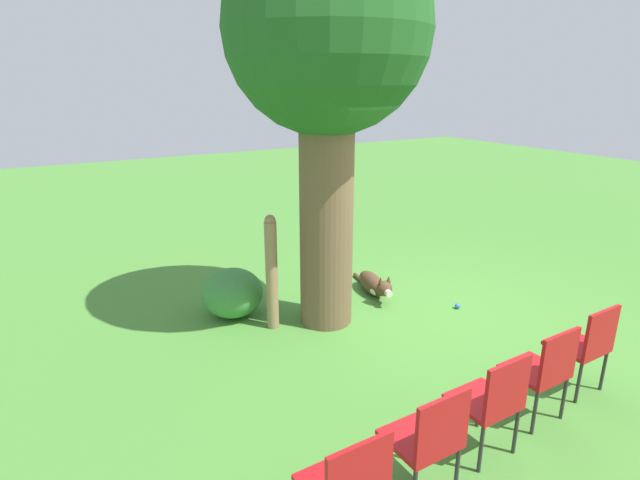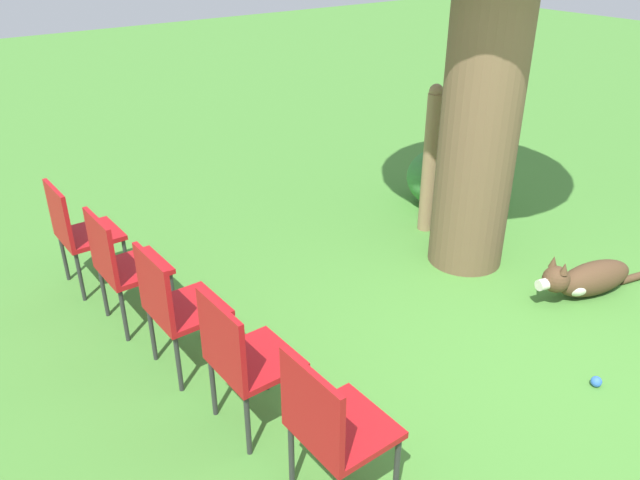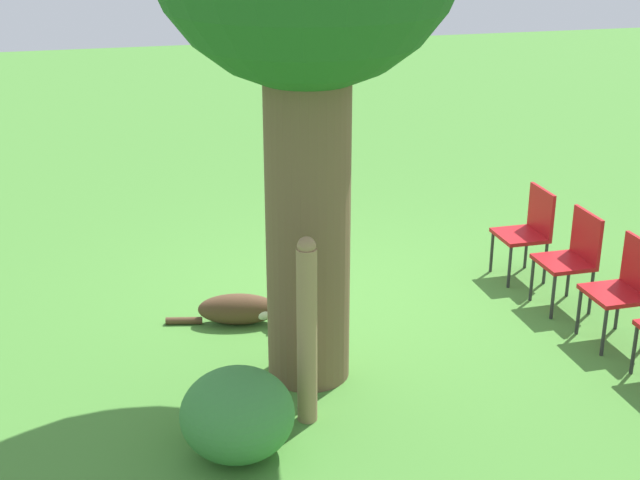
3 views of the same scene
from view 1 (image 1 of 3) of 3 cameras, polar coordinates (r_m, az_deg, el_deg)
The scene contains 10 objects.
ground_plane at distance 6.23m, azimuth 11.26°, elevation -8.65°, with size 30.00×30.00×0.00m, color #478433.
oak_tree at distance 5.41m, azimuth 0.81°, elevation 21.13°, with size 2.13×2.13×4.29m.
dog at distance 6.70m, azimuth 6.20°, elevation -5.09°, with size 1.15×0.40×0.38m.
fence_post at distance 5.64m, azimuth -5.55°, elevation -3.69°, with size 0.14×0.14×1.35m.
red_chair_0 at distance 5.14m, azimuth 28.14°, elevation -10.30°, with size 0.42×0.44×0.86m.
red_chair_1 at distance 4.58m, azimuth 24.21°, elevation -13.18°, with size 0.42×0.44×0.86m.
red_chair_2 at distance 4.06m, azimuth 19.11°, elevation -16.73°, with size 0.42×0.44×0.86m.
red_chair_3 at distance 3.60m, azimuth 12.34°, elevation -21.06°, with size 0.42×0.44×0.86m.
tennis_ball at distance 6.55m, azimuth 15.43°, elevation -7.28°, with size 0.07×0.07×0.07m.
low_shrub at distance 6.13m, azimuth -9.97°, elevation -5.96°, with size 0.73×0.73×0.59m.
Camera 1 is at (-4.10, 3.81, 2.73)m, focal length 28.00 mm.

